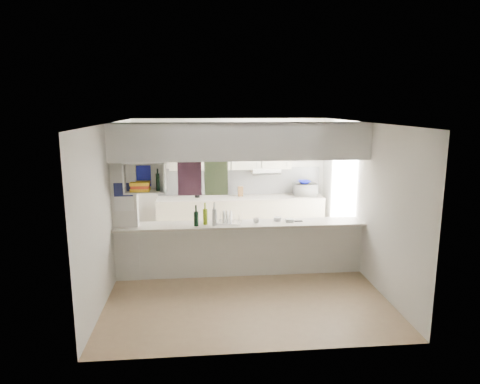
{
  "coord_description": "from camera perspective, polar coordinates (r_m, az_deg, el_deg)",
  "views": [
    {
      "loc": [
        -0.67,
        -6.94,
        2.87
      ],
      "look_at": [
        0.03,
        0.5,
        1.36
      ],
      "focal_mm": 32.0,
      "sensor_mm": 36.0,
      "label": 1
    }
  ],
  "objects": [
    {
      "name": "knife_block",
      "position": [
        9.34,
        0.06,
        0.08
      ],
      "size": [
        0.11,
        0.09,
        0.22
      ],
      "primitive_type": "cube",
      "rotation": [
        0.0,
        0.0,
        0.07
      ],
      "color": "brown",
      "rests_on": "bench_top"
    },
    {
      "name": "utensil_jar",
      "position": [
        9.28,
        -5.74,
        -0.27
      ],
      "size": [
        0.11,
        0.11,
        0.15
      ],
      "primitive_type": "cylinder",
      "color": "black",
      "rests_on": "bench_top"
    },
    {
      "name": "cubby_shelf",
      "position": [
        7.03,
        -12.65,
        1.68
      ],
      "size": [
        0.65,
        0.35,
        0.5
      ],
      "color": "white",
      "rests_on": "bulkhead"
    },
    {
      "name": "cup",
      "position": [
        7.17,
        2.19,
        -3.84
      ],
      "size": [
        0.14,
        0.14,
        0.09
      ],
      "primitive_type": "imported",
      "rotation": [
        0.0,
        0.0,
        -0.38
      ],
      "color": "white",
      "rests_on": "dish_rack"
    },
    {
      "name": "floor",
      "position": [
        7.54,
        0.12,
        -10.92
      ],
      "size": [
        4.8,
        4.8,
        0.0
      ],
      "primitive_type": "plane",
      "color": "#A17F5D",
      "rests_on": "ground"
    },
    {
      "name": "servery_partition",
      "position": [
        7.06,
        -1.28,
        1.58
      ],
      "size": [
        4.2,
        0.5,
        2.6
      ],
      "color": "silver",
      "rests_on": "floor"
    },
    {
      "name": "microwave",
      "position": [
        9.5,
        8.71,
        0.31
      ],
      "size": [
        0.52,
        0.37,
        0.28
      ],
      "primitive_type": "imported",
      "rotation": [
        0.0,
        0.0,
        3.08
      ],
      "color": "white",
      "rests_on": "bench_top"
    },
    {
      "name": "bowl",
      "position": [
        9.44,
        8.56,
        1.31
      ],
      "size": [
        0.27,
        0.27,
        0.07
      ],
      "primitive_type": "imported",
      "color": "navy",
      "rests_on": "microwave"
    },
    {
      "name": "kitchen_run",
      "position": [
        9.34,
        -0.17,
        -1.2
      ],
      "size": [
        3.6,
        0.63,
        2.24
      ],
      "color": "beige",
      "rests_on": "floor"
    },
    {
      "name": "wine_bottles",
      "position": [
        7.1,
        -4.6,
        -3.34
      ],
      "size": [
        0.38,
        0.16,
        0.39
      ],
      "color": "black",
      "rests_on": "breakfast_bar"
    },
    {
      "name": "wall_left",
      "position": [
        7.26,
        -16.63,
        -1.53
      ],
      "size": [
        0.0,
        4.8,
        4.8
      ],
      "primitive_type": "plane",
      "rotation": [
        1.57,
        0.0,
        1.57
      ],
      "color": "silver",
      "rests_on": "floor"
    },
    {
      "name": "ceiling",
      "position": [
        6.98,
        0.13,
        9.24
      ],
      "size": [
        4.8,
        4.8,
        0.0
      ],
      "primitive_type": "plane",
      "color": "white",
      "rests_on": "wall_back"
    },
    {
      "name": "dish_rack",
      "position": [
        7.25,
        -1.4,
        -3.46
      ],
      "size": [
        0.46,
        0.39,
        0.22
      ],
      "rotation": [
        0.0,
        0.0,
        -0.24
      ],
      "color": "silver",
      "rests_on": "breakfast_bar"
    },
    {
      "name": "wall_back",
      "position": [
        9.49,
        -1.28,
        1.92
      ],
      "size": [
        4.2,
        0.0,
        4.2
      ],
      "primitive_type": "plane",
      "rotation": [
        1.57,
        0.0,
        0.0
      ],
      "color": "silver",
      "rests_on": "floor"
    },
    {
      "name": "plastic_tubs",
      "position": [
        7.38,
        5.74,
        -3.69
      ],
      "size": [
        0.49,
        0.21,
        0.07
      ],
      "color": "silver",
      "rests_on": "breakfast_bar"
    },
    {
      "name": "wall_right",
      "position": [
        7.64,
        16.01,
        -0.86
      ],
      "size": [
        0.0,
        4.8,
        4.8
      ],
      "primitive_type": "plane",
      "rotation": [
        1.57,
        0.0,
        -1.57
      ],
      "color": "silver",
      "rests_on": "floor"
    }
  ]
}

